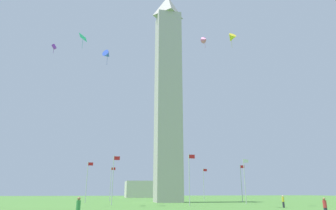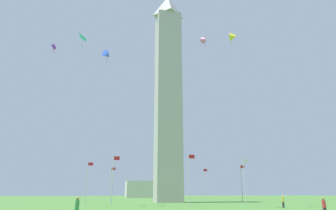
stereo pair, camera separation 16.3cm
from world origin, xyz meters
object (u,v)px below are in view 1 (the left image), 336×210
flagpole_e (156,183)px  person_green_shirt (78,209)px  flagpole_ne (204,183)px  flagpole_sw (113,178)px  kite_blue_delta (107,55)px  flagpole_se (111,182)px  person_red_shirt (325,207)px  kite_pink_delta (205,40)px  flagpole_s (87,180)px  kite_purple_box (54,47)px  distant_building (151,189)px  obelisk_monument (168,89)px  kite_cyan_diamond (83,38)px  flagpole_w (189,177)px  flagpole_n (241,181)px  kite_yellow_delta (231,38)px  flagpole_nw (245,179)px  person_yellow_shirt (283,201)px

flagpole_e → person_green_shirt: (-15.36, -58.34, -3.67)m
flagpole_ne → flagpole_sw: bearing=-135.0°
flagpole_e → kite_blue_delta: 41.95m
flagpole_ne → flagpole_se: size_ratio=1.00×
person_red_shirt → kite_pink_delta: size_ratio=0.81×
person_red_shirt → flagpole_s: bearing=14.5°
flagpole_sw → kite_blue_delta: (-2.25, -3.38, 21.49)m
flagpole_s → kite_purple_box: bearing=-112.5°
kite_pink_delta → distant_building: kite_pink_delta is taller
distant_building → flagpole_se: bearing=-109.4°
obelisk_monument → kite_pink_delta: obelisk_monument is taller
kite_cyan_diamond → flagpole_w: bearing=-5.7°
flagpole_n → flagpole_sw: (-29.60, -12.26, 0.00)m
flagpole_n → kite_cyan_diamond: bearing=-157.0°
flagpole_se → person_red_shirt: 56.40m
flagpole_sw → person_red_shirt: (18.02, -28.80, -3.72)m
flagpole_w → kite_yellow_delta: (7.71, -3.02, 24.81)m
flagpole_nw → kite_blue_delta: 34.50m
flagpole_nw → obelisk_monument: bearing=135.1°
person_red_shirt → flagpole_n: bearing=-30.6°
person_yellow_shirt → flagpole_ne: bearing=-39.3°
kite_cyan_diamond → distant_building: bearing=72.6°
flagpole_nw → flagpole_se: bearing=135.0°
kite_purple_box → kite_pink_delta: size_ratio=0.85×
flagpole_se → kite_purple_box: size_ratio=4.75×
flagpole_se → person_red_shirt: bearing=-71.3°
obelisk_monument → distant_building: (5.10, 61.41, -22.82)m
flagpole_n → flagpole_sw: 32.04m
flagpole_n → flagpole_e: same height
distant_building → flagpole_e: bearing=-96.5°
obelisk_monument → kite_purple_box: bearing=-146.7°
kite_cyan_diamond → kite_pink_delta: 22.40m
flagpole_nw → person_red_shirt: size_ratio=4.99×
kite_pink_delta → kite_blue_delta: size_ratio=0.75×
flagpole_ne → flagpole_nw: size_ratio=1.00×
flagpole_ne → kite_purple_box: kite_purple_box is taller
flagpole_se → distant_building: 52.12m
person_green_shirt → kite_blue_delta: size_ratio=0.64×
obelisk_monument → kite_blue_delta: size_ratio=18.91×
flagpole_n → kite_pink_delta: kite_pink_delta is taller
distant_building → kite_cyan_diamond: bearing=-107.4°
person_green_shirt → kite_blue_delta: bearing=31.9°
flagpole_e → person_yellow_shirt: 44.39m
flagpole_e → flagpole_s: bearing=-135.0°
flagpole_se → person_yellow_shirt: flagpole_se is taller
flagpole_n → flagpole_e: size_ratio=1.00×
flagpole_e → flagpole_nw: 32.04m
flagpole_ne → person_yellow_shirt: bearing=-91.1°
flagpole_se → kite_pink_delta: 44.87m
flagpole_se → distant_building: (17.30, 49.15, -1.28)m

